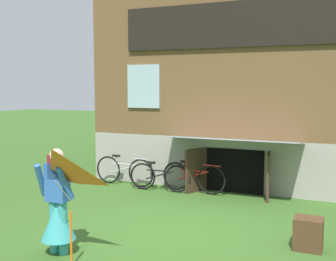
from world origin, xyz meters
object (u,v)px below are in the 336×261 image
Objects in this scene: kite at (52,177)px; bicycle_red at (193,177)px; bicycle_black at (160,177)px; person at (58,210)px; bicycle_silver at (124,171)px; wooden_crate at (308,234)px.

kite is 4.89m from bicycle_red.
bicycle_black is (-0.50, 4.59, -0.96)m from kite.
person is 1.00× the size of kite.
bicycle_silver is 3.38× the size of wooden_crate.
bicycle_red is (0.29, 4.79, -0.94)m from kite.
kite reaches higher than bicycle_red.
bicycle_black is at bearing 75.90° from person.
bicycle_silver is (-1.09, 0.19, 0.03)m from bicycle_black.
person is 0.98× the size of bicycle_red.
person is 0.86m from kite.
bicycle_silver is at bearing 108.39° from kite.
wooden_crate is (3.46, 1.68, -0.43)m from person.
bicycle_red is 0.97× the size of bicycle_silver.
person reaches higher than bicycle_red.
person is 4.11m from bicycle_black.
wooden_crate is (3.65, -2.42, -0.10)m from bicycle_black.
bicycle_red is 1.05× the size of bicycle_black.
wooden_crate is at bearing -37.45° from bicycle_red.
bicycle_silver is at bearing 151.10° from wooden_crate.
person is 4.48m from bicycle_silver.
person is at bearing -91.01° from bicycle_black.
bicycle_silver is 5.41m from wooden_crate.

